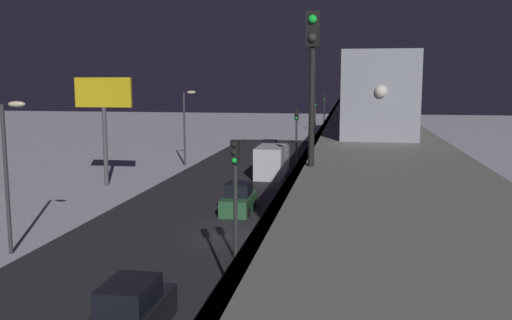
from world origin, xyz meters
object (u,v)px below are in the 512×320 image
rail_signal (312,62)px  traffic_light_distant (324,108)px  sedan_black (130,316)px  traffic_light_far (315,117)px  traffic_light_near (235,198)px  box_truck (272,161)px  commercial_billboard (104,103)px  subway_train (361,86)px  sedan_green_2 (269,151)px  traffic_light_mid (296,136)px  sedan_green (238,200)px

rail_signal → traffic_light_distant: (3.24, -79.13, -4.89)m
sedan_black → traffic_light_far: size_ratio=0.75×
traffic_light_near → box_truck: bearing=-84.8°
commercial_billboard → traffic_light_far: bearing=-120.3°
rail_signal → traffic_light_near: 8.21m
rail_signal → subway_train: bearing=-92.7°
traffic_light_far → traffic_light_near: bearing=90.0°
traffic_light_distant → commercial_billboard: bearing=73.1°
sedan_green_2 → traffic_light_mid: traffic_light_mid is taller
traffic_light_near → traffic_light_mid: bearing=-90.0°
sedan_black → commercial_billboard: 29.41m
sedan_green → traffic_light_distant: bearing=87.2°
traffic_light_mid → traffic_light_distant: same height
sedan_black → subway_train: bearing=78.7°
subway_train → sedan_green: subway_train is taller
subway_train → sedan_green: 25.06m
traffic_light_mid → commercial_billboard: 15.90m
box_truck → traffic_light_far: (-2.70, -19.12, 2.85)m
traffic_light_far → sedan_green: bearing=85.1°
sedan_green_2 → commercial_billboard: bearing=-119.3°
subway_train → box_truck: 13.00m
sedan_green → sedan_black: size_ratio=0.85×
box_truck → traffic_light_near: size_ratio=1.16×
sedan_green → commercial_billboard: size_ratio=0.45×
commercial_billboard → traffic_light_distant: bearing=-106.9°
subway_train → traffic_light_mid: 14.59m
sedan_black → traffic_light_distant: bearing=87.8°
sedan_green_2 → traffic_light_mid: size_ratio=0.69×
sedan_black → traffic_light_mid: 28.36m
sedan_black → traffic_light_distant: traffic_light_distant is taller
sedan_green_2 → traffic_light_near: (-4.70, 41.62, 3.40)m
traffic_light_distant → rail_signal: bearing=92.3°
subway_train → sedan_green_2: 13.10m
subway_train → traffic_light_near: bearing=81.9°
subway_train → traffic_light_near: size_ratio=11.57×
rail_signal → sedan_green_2: 48.74m
traffic_light_mid → commercial_billboard: size_ratio=0.72×
traffic_light_mid → commercial_billboard: commercial_billboard is taller
traffic_light_near → traffic_light_far: 48.92m
rail_signal → sedan_black: 10.55m
subway_train → traffic_light_near: 38.04m
sedan_green_2 → traffic_light_distant: bearing=81.6°
sedan_green → traffic_light_mid: bearing=73.0°
sedan_green → sedan_black: (0.00, 18.51, 0.01)m
traffic_light_far → commercial_billboard: commercial_billboard is taller
commercial_billboard → rail_signal: bearing=123.8°
traffic_light_far → sedan_green_2: bearing=57.2°
rail_signal → sedan_green: rail_signal is taller
box_truck → traffic_light_near: (-2.70, 29.80, 2.85)m
box_truck → subway_train: bearing=-136.3°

